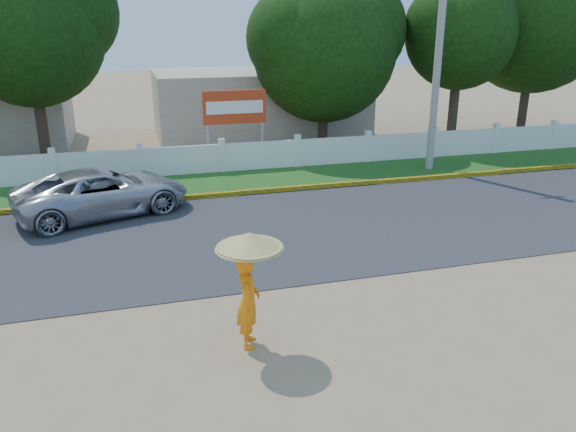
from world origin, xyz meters
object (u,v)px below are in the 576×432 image
at_px(utility_pole, 438,59).
at_px(vehicle, 103,192).
at_px(monk_with_parasol, 249,273).
at_px(billboard, 235,111).

relative_size(utility_pole, vehicle, 1.67).
distance_m(utility_pole, monk_with_parasol, 14.33).
distance_m(monk_with_parasol, billboard, 13.47).
bearing_deg(utility_pole, vehicle, -169.52).
relative_size(utility_pole, monk_with_parasol, 3.90).
xyz_separation_m(utility_pole, billboard, (-7.13, 2.81, -2.03)).
height_order(monk_with_parasol, billboard, billboard).
bearing_deg(monk_with_parasol, utility_pole, 47.96).
xyz_separation_m(utility_pole, monk_with_parasol, (-9.42, -10.44, -2.78)).
xyz_separation_m(vehicle, monk_with_parasol, (2.68, -8.21, 0.70)).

